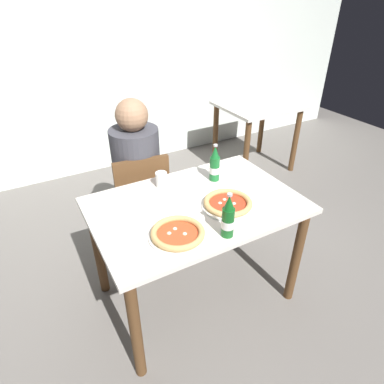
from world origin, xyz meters
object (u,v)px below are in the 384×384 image
at_px(beer_bottle_center, 215,165).
at_px(paper_cup, 161,179).
at_px(dining_table_background, 257,118).
at_px(napkin_with_cutlery, 108,206).
at_px(dining_table_main, 196,219).
at_px(beer_bottle_left, 228,218).
at_px(chair_behind_table, 141,198).
at_px(diner_seated, 138,183).
at_px(pizza_margherita_near, 228,204).
at_px(pizza_marinara_far, 178,234).

distance_m(beer_bottle_center, paper_cup, 0.35).
relative_size(dining_table_background, napkin_with_cutlery, 3.60).
height_order(dining_table_main, beer_bottle_left, beer_bottle_left).
distance_m(dining_table_background, beer_bottle_left, 2.27).
height_order(dining_table_main, chair_behind_table, chair_behind_table).
height_order(diner_seated, napkin_with_cutlery, diner_seated).
height_order(beer_bottle_left, beer_bottle_center, same).
xyz_separation_m(beer_bottle_left, paper_cup, (-0.09, 0.60, -0.06)).
relative_size(pizza_margherita_near, beer_bottle_center, 1.21).
bearing_deg(dining_table_main, pizza_margherita_near, -39.92).
relative_size(beer_bottle_left, napkin_with_cutlery, 1.11).
height_order(pizza_margherita_near, napkin_with_cutlery, pizza_margherita_near).
bearing_deg(dining_table_background, dining_table_main, -138.99).
relative_size(dining_table_main, beer_bottle_left, 4.86).
bearing_deg(paper_cup, beer_bottle_center, -15.54).
xyz_separation_m(dining_table_main, pizza_margherita_near, (0.14, -0.12, 0.14)).
distance_m(pizza_marinara_far, paper_cup, 0.51).
bearing_deg(beer_bottle_left, pizza_margherita_near, 54.86).
distance_m(pizza_marinara_far, beer_bottle_left, 0.26).
height_order(chair_behind_table, pizza_margherita_near, chair_behind_table).
distance_m(pizza_margherita_near, paper_cup, 0.46).
distance_m(dining_table_main, dining_table_background, 2.02).
distance_m(chair_behind_table, paper_cup, 0.46).
relative_size(dining_table_background, beer_bottle_left, 3.24).
xyz_separation_m(dining_table_main, paper_cup, (-0.09, 0.28, 0.16)).
xyz_separation_m(pizza_marinara_far, napkin_with_cutlery, (-0.23, 0.44, -0.02)).
xyz_separation_m(dining_table_main, pizza_marinara_far, (-0.23, -0.22, 0.14)).
relative_size(chair_behind_table, beer_bottle_center, 3.44).
distance_m(dining_table_main, napkin_with_cutlery, 0.52).
distance_m(chair_behind_table, pizza_marinara_far, 0.88).
xyz_separation_m(pizza_marinara_far, beer_bottle_center, (0.47, 0.40, 0.08)).
height_order(chair_behind_table, diner_seated, diner_seated).
bearing_deg(paper_cup, napkin_with_cutlery, -170.78).
distance_m(pizza_margherita_near, pizza_marinara_far, 0.39).
xyz_separation_m(dining_table_background, paper_cup, (-1.62, -1.05, 0.21)).
bearing_deg(pizza_marinara_far, beer_bottle_left, -25.15).
bearing_deg(pizza_margherita_near, dining_table_main, 140.08).
relative_size(beer_bottle_left, paper_cup, 2.60).
height_order(beer_bottle_center, paper_cup, beer_bottle_center).
relative_size(diner_seated, napkin_with_cutlery, 5.44).
xyz_separation_m(dining_table_background, pizza_margherita_near, (-1.39, -1.45, 0.18)).
height_order(dining_table_background, pizza_marinara_far, pizza_marinara_far).
distance_m(napkin_with_cutlery, paper_cup, 0.37).
distance_m(pizza_margherita_near, napkin_with_cutlery, 0.68).
bearing_deg(dining_table_main, dining_table_background, 41.01).
xyz_separation_m(chair_behind_table, paper_cup, (0.03, -0.33, 0.32)).
height_order(pizza_marinara_far, beer_bottle_center, beer_bottle_center).
bearing_deg(pizza_marinara_far, dining_table_main, 43.32).
bearing_deg(beer_bottle_left, dining_table_main, 88.86).
height_order(dining_table_main, napkin_with_cutlery, napkin_with_cutlery).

